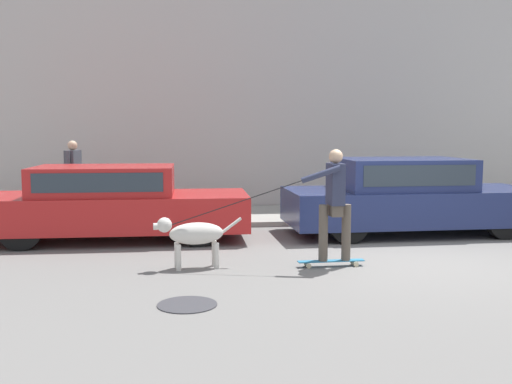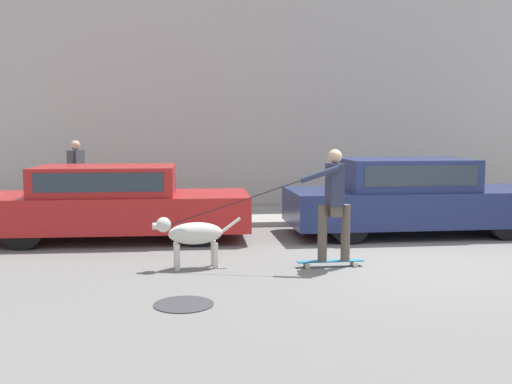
{
  "view_description": "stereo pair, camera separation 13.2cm",
  "coord_description": "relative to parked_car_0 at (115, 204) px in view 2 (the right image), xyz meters",
  "views": [
    {
      "loc": [
        -3.33,
        -8.23,
        1.9
      ],
      "look_at": [
        -2.22,
        0.77,
        0.95
      ],
      "focal_mm": 42.0,
      "sensor_mm": 36.0,
      "label": 1
    },
    {
      "loc": [
        -3.2,
        -8.25,
        1.9
      ],
      "look_at": [
        -2.22,
        0.77,
        0.95
      ],
      "focal_mm": 42.0,
      "sensor_mm": 36.0,
      "label": 2
    }
  ],
  "objects": [
    {
      "name": "parked_car_1",
      "position": [
        5.27,
        -0.0,
        0.03
      ],
      "size": [
        4.56,
        1.84,
        1.38
      ],
      "rotation": [
        0.0,
        0.0,
        0.02
      ],
      "color": "black",
      "rests_on": "ground_plane"
    },
    {
      "name": "dog",
      "position": [
        1.32,
        -2.28,
        -0.16
      ],
      "size": [
        1.22,
        0.4,
        0.72
      ],
      "rotation": [
        0.0,
        0.0,
        3.28
      ],
      "color": "beige",
      "rests_on": "ground_plane"
    },
    {
      "name": "manhole_cover",
      "position": [
        1.22,
        -4.02,
        -0.62
      ],
      "size": [
        0.65,
        0.65,
        0.01
      ],
      "color": "#38383D",
      "rests_on": "ground_plane"
    },
    {
      "name": "ground_plane",
      "position": [
        4.52,
        -2.16,
        -0.63
      ],
      "size": [
        36.0,
        36.0,
        0.0
      ],
      "primitive_type": "plane",
      "color": "slate"
    },
    {
      "name": "sidewalk_curb",
      "position": [
        4.52,
        2.33,
        -0.58
      ],
      "size": [
        30.0,
        2.59,
        0.1
      ],
      "color": "gray",
      "rests_on": "ground_plane"
    },
    {
      "name": "pedestrian_with_bag",
      "position": [
        -1.02,
        2.16,
        0.34
      ],
      "size": [
        0.29,
        0.66,
        1.57
      ],
      "rotation": [
        0.0,
        0.0,
        -0.24
      ],
      "color": "#3D4760",
      "rests_on": "sidewalk_curb"
    },
    {
      "name": "parked_car_0",
      "position": [
        0.0,
        0.0,
        0.0
      ],
      "size": [
        4.52,
        1.73,
        1.28
      ],
      "rotation": [
        0.0,
        0.0,
        -0.01
      ],
      "color": "black",
      "rests_on": "ground_plane"
    },
    {
      "name": "skateboarder",
      "position": [
        3.26,
        -2.4,
        0.3
      ],
      "size": [
        2.76,
        0.52,
        1.63
      ],
      "rotation": [
        0.0,
        0.0,
        3.17
      ],
      "color": "beige",
      "rests_on": "ground_plane"
    },
    {
      "name": "back_wall",
      "position": [
        4.52,
        3.8,
        2.27
      ],
      "size": [
        32.0,
        0.3,
        5.8
      ],
      "color": "#B2ADA8",
      "rests_on": "ground_plane"
    }
  ]
}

